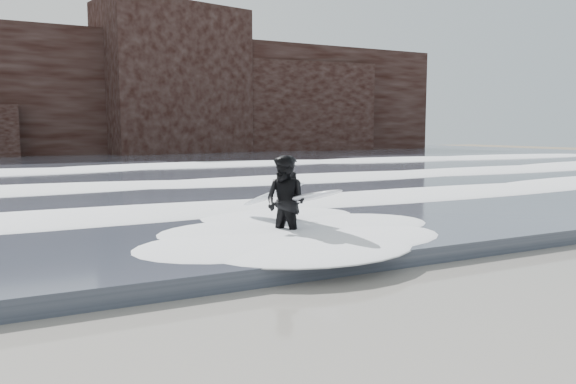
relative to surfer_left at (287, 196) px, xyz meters
name	(u,v)px	position (x,y,z in m)	size (l,w,h in m)	color
ground	(475,351)	(-1.11, -6.42, -0.85)	(120.00, 120.00, 0.00)	#816E52
sea	(87,167)	(-1.11, 22.58, -0.70)	(90.00, 52.00, 0.30)	#353B48
headland	(56,96)	(-1.11, 39.58, 4.15)	(70.00, 9.00, 10.00)	black
foam_near	(198,205)	(-1.11, 2.58, -0.45)	(60.00, 3.20, 0.20)	white
foam_mid	(136,181)	(-1.11, 9.58, -0.43)	(60.00, 4.00, 0.24)	white
foam_far	(97,166)	(-1.11, 18.58, -0.40)	(60.00, 4.80, 0.30)	white
surfer_left	(287,196)	(0.00, 0.00, 0.00)	(1.15, 1.92, 1.70)	black
surfer_right	(289,202)	(-0.55, -1.15, 0.03)	(1.29, 2.35, 1.76)	black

